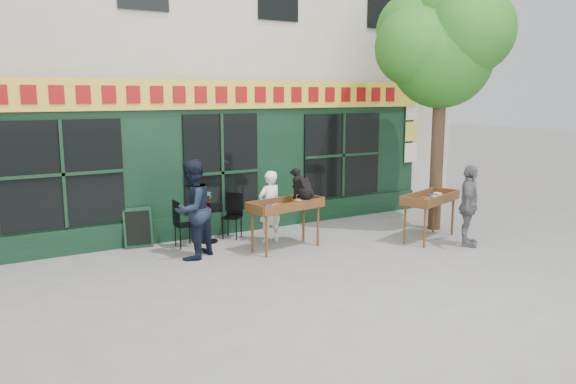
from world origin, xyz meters
name	(u,v)px	position (x,y,z in m)	size (l,w,h in m)	color
ground	(276,260)	(0.00, 0.00, 0.00)	(80.00, 80.00, 0.00)	slate
building	(160,17)	(0.00, 5.97, 4.97)	(14.00, 7.26, 10.00)	beige
street_tree	(442,42)	(4.34, 0.36, 4.11)	(3.05, 2.90, 5.60)	#382619
book_cart_center	(286,208)	(0.56, 0.57, 0.82)	(1.58, 0.84, 0.99)	brown
dog	(303,183)	(0.91, 0.52, 1.29)	(0.34, 0.60, 0.60)	black
woman	(270,207)	(0.56, 1.22, 0.74)	(0.54, 0.35, 1.48)	white
book_cart_right	(430,201)	(3.50, -0.34, 0.82)	(1.62, 1.07, 0.99)	brown
man_right	(469,206)	(3.80, -1.09, 0.82)	(0.96, 0.40, 1.63)	slate
bistro_table	(208,216)	(-0.54, 1.83, 0.54)	(0.60, 0.60, 0.76)	black
bistro_chair_left	(180,220)	(-1.18, 1.74, 0.56)	(0.37, 0.37, 0.95)	black
bistro_chair_right	(233,211)	(0.08, 1.95, 0.56)	(0.51, 0.51, 0.95)	black
potted_plant	(208,198)	(-0.54, 1.83, 0.92)	(0.17, 0.11, 0.32)	gray
man_left	(192,210)	(-1.24, 0.93, 0.92)	(0.89, 0.70, 1.84)	black
chalkboard	(138,228)	(-1.89, 2.19, 0.40)	(0.58, 0.26, 0.79)	black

